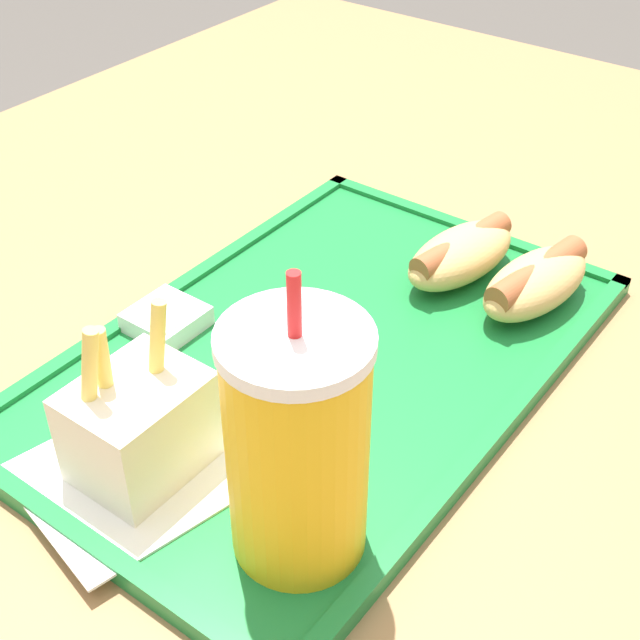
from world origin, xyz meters
name	(u,v)px	position (x,y,z in m)	size (l,w,h in m)	color
dining_table	(312,637)	(0.00, 0.00, 0.37)	(1.34, 1.05, 0.74)	olive
food_tray	(320,358)	(0.01, 0.02, 0.75)	(0.44, 0.29, 0.01)	#197233
paper_napkin	(138,467)	(0.17, 0.00, 0.75)	(0.16, 0.14, 0.00)	white
soda_cup	(297,445)	(0.15, 0.11, 0.83)	(0.08, 0.08, 0.18)	gold
hot_dog_far	(536,281)	(-0.13, 0.11, 0.77)	(0.12, 0.07, 0.04)	tan
hot_dog_near	(461,254)	(-0.13, 0.05, 0.77)	(0.12, 0.07, 0.04)	tan
fries_carton	(141,426)	(0.16, 0.00, 0.79)	(0.08, 0.06, 0.11)	silver
sauce_cup_mayo	(166,318)	(0.06, -0.09, 0.76)	(0.05, 0.05, 0.02)	silver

